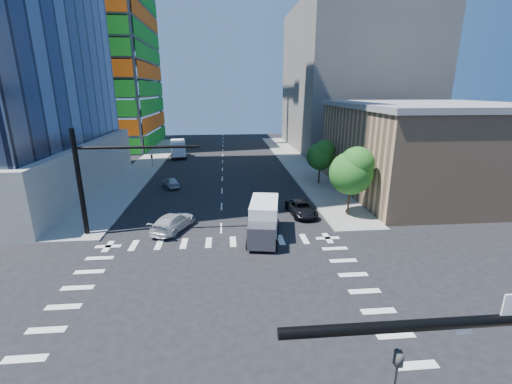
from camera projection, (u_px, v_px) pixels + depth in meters
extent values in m
plane|color=black|center=(219.00, 309.00, 19.57)|extent=(160.00, 160.00, 0.00)
cube|color=silver|center=(219.00, 309.00, 19.57)|extent=(20.00, 20.00, 0.01)
cube|color=gray|center=(295.00, 162.00, 58.78)|extent=(5.00, 60.00, 0.15)
cube|color=gray|center=(147.00, 165.00, 56.65)|extent=(5.00, 60.00, 0.15)
cube|color=#1C9B22|center=(147.00, 27.00, 70.42)|extent=(0.12, 24.00, 49.00)
cube|color=#F05C0E|center=(54.00, 12.00, 57.32)|extent=(24.00, 0.12, 49.00)
cube|color=tan|center=(428.00, 151.00, 41.26)|extent=(20.00, 22.00, 10.00)
cube|color=gray|center=(435.00, 105.00, 39.74)|extent=(20.50, 22.50, 0.60)
cube|color=#615B57|center=(353.00, 80.00, 70.33)|extent=(24.00, 30.00, 28.00)
imported|color=black|center=(396.00, 371.00, 7.09)|extent=(0.16, 0.20, 1.00)
cylinder|color=black|center=(80.00, 183.00, 28.23)|extent=(0.40, 0.40, 9.00)
cylinder|color=black|center=(138.00, 147.00, 27.82)|extent=(10.00, 0.24, 0.24)
imported|color=black|center=(152.00, 160.00, 28.22)|extent=(0.16, 0.20, 1.00)
cylinder|color=#382316|center=(348.00, 204.00, 33.63)|extent=(0.20, 0.20, 2.27)
sphere|color=#165015|center=(351.00, 173.00, 32.74)|extent=(4.16, 4.16, 4.16)
sphere|color=#337A28|center=(357.00, 164.00, 32.21)|extent=(3.25, 3.25, 3.25)
cylinder|color=#382316|center=(319.00, 176.00, 45.15)|extent=(0.20, 0.20, 1.92)
sphere|color=#165015|center=(320.00, 156.00, 44.40)|extent=(3.52, 3.52, 3.52)
sphere|color=#337A28|center=(324.00, 151.00, 43.91)|extent=(2.75, 2.75, 2.75)
imported|color=black|center=(301.00, 208.00, 34.13)|extent=(2.75, 5.09, 1.36)
imported|color=silver|center=(173.00, 222.00, 30.42)|extent=(4.03, 5.69, 1.53)
imported|color=#AFB0B7|center=(171.00, 182.00, 43.76)|extent=(2.96, 4.15, 1.31)
cube|color=white|center=(264.00, 218.00, 28.39)|extent=(3.03, 5.04, 2.46)
cube|color=#3D3D45|center=(264.00, 225.00, 28.56)|extent=(2.43, 2.04, 1.79)
cube|color=white|center=(178.00, 147.00, 63.17)|extent=(3.18, 5.34, 2.61)
cube|color=#3D3D45|center=(178.00, 150.00, 63.36)|extent=(2.57, 2.16, 1.91)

